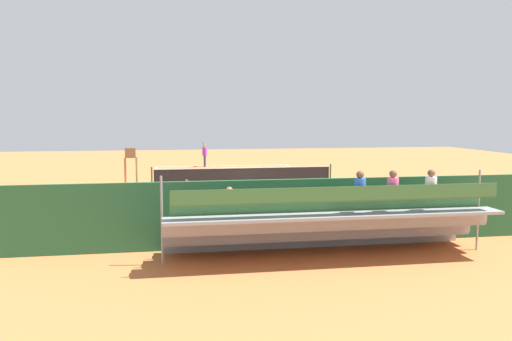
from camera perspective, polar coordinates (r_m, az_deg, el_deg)
ground_plane at (r=29.70m, az=-1.33°, el=-1.50°), size 60.00×60.00×0.00m
court_line_markings at (r=29.74m, az=-1.35°, el=-1.48°), size 10.10×22.20×0.01m
tennis_net at (r=29.64m, az=-1.34°, el=-0.54°), size 10.30×0.10×1.07m
backdrop_wall at (r=16.01m, az=6.22°, el=-4.44°), size 18.00×0.16×2.00m
bleacher_stand at (r=14.75m, az=7.85°, el=-5.55°), size 9.06×2.40×2.48m
umpire_chair at (r=29.16m, az=-13.44°, el=0.79°), size 0.67×0.67×2.14m
courtside_bench at (r=17.96m, az=15.91°, el=-4.93°), size 1.80×0.40×0.93m
equipment_bag at (r=17.22m, az=10.66°, el=-6.55°), size 0.90×0.36×0.36m
tennis_player at (r=39.78m, az=-5.59°, el=1.87°), size 0.44×0.56×1.93m
tennis_racket at (r=40.39m, az=-6.50°, el=0.50°), size 0.43×0.57×0.03m
tennis_ball_near at (r=36.07m, az=-4.04°, el=-0.12°), size 0.07×0.07×0.07m
line_judge at (r=16.24m, az=-7.62°, el=-4.25°), size 0.40×0.55×1.93m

